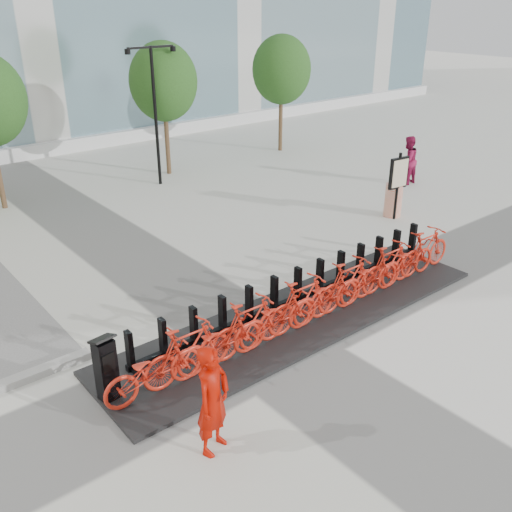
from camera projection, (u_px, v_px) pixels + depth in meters
ground at (264, 344)px, 11.84m from camera, size 120.00×120.00×0.00m
tree_2 at (163, 82)px, 21.66m from camera, size 2.60×2.60×5.10m
tree_3 at (281, 70)px, 25.10m from camera, size 2.60×2.60×5.10m
streetlamp at (154, 100)px, 20.57m from camera, size 2.00×0.20×5.00m
dock_pad at (300, 317)px, 12.78m from camera, size 9.60×2.40×0.08m
dock_rail_posts at (300, 285)px, 13.16m from camera, size 8.74×0.50×0.85m
bike_0 at (154, 369)px, 10.06m from camera, size 1.96×0.68×1.03m
bike_1 at (188, 352)px, 10.45m from camera, size 1.90×0.54×1.14m
bike_2 at (220, 341)px, 10.89m from camera, size 1.96×0.68×1.03m
bike_3 at (249, 326)px, 11.28m from camera, size 1.90×0.54×1.14m
bike_4 at (276, 316)px, 11.71m from camera, size 1.96×0.68×1.03m
bike_5 at (302, 303)px, 12.10m from camera, size 1.90×0.54×1.14m
bike_6 at (326, 295)px, 12.54m from camera, size 1.96×0.68×1.03m
bike_7 at (348, 283)px, 12.93m from camera, size 1.90×0.54×1.14m
bike_8 at (369, 277)px, 13.37m from camera, size 1.96×0.68×1.03m
bike_9 at (389, 266)px, 13.76m from camera, size 1.90×0.54×1.14m
bike_10 at (407, 260)px, 14.19m from camera, size 1.96×0.68×1.03m
bike_11 at (425, 251)px, 14.58m from camera, size 1.90×0.54×1.14m
kiosk at (106, 368)px, 9.90m from camera, size 0.44×0.38×1.31m
worker_red at (213, 400)px, 8.75m from camera, size 0.81×0.68×1.90m
pedestrian at (407, 160)px, 21.52m from camera, size 0.92×0.73×1.83m
construction_barrel at (393, 200)px, 18.48m from camera, size 0.69×0.69×1.08m
map_sign at (398, 176)px, 17.87m from camera, size 0.72×0.20×2.17m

